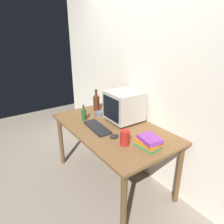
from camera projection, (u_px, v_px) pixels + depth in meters
ground_plane at (112, 179)px, 2.61m from camera, size 6.00×6.00×0.00m
back_wall at (146, 79)px, 2.41m from camera, size 4.00×0.08×2.50m
desk at (112, 133)px, 2.36m from camera, size 1.52×0.87×0.75m
crt_monitor at (124, 106)px, 2.41m from camera, size 0.39×0.40×0.37m
keyboard at (97, 127)px, 2.28m from camera, size 0.43×0.18×0.02m
computer_mouse at (114, 136)px, 2.07m from camera, size 0.07×0.10×0.04m
bottle_tall at (96, 102)px, 2.77m from camera, size 0.09×0.09×0.30m
bottle_short at (84, 114)px, 2.48m from camera, size 0.06×0.06×0.20m
book_stack at (149, 142)px, 1.89m from camera, size 0.23×0.19×0.11m
mug at (110, 105)px, 2.87m from camera, size 0.12×0.08×0.09m
cd_spindle at (100, 113)px, 2.64m from camera, size 0.12×0.12×0.04m
metal_canister at (125, 138)px, 1.93m from camera, size 0.09×0.09×0.15m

